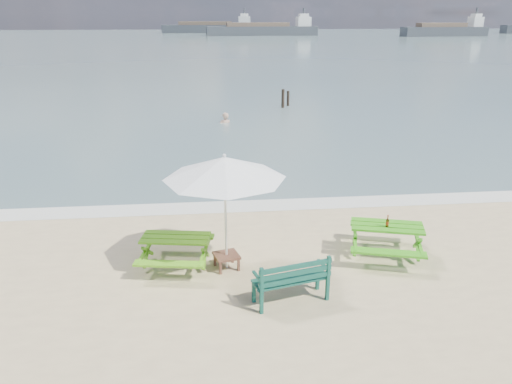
{
  "coord_description": "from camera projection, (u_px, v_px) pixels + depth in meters",
  "views": [
    {
      "loc": [
        -1.25,
        -8.57,
        5.19
      ],
      "look_at": [
        -0.06,
        3.0,
        1.0
      ],
      "focal_mm": 35.0,
      "sensor_mm": 36.0,
      "label": 1
    }
  ],
  "objects": [
    {
      "name": "sea",
      "position": [
        210.0,
        43.0,
        89.45
      ],
      "size": [
        300.0,
        300.0,
        0.0
      ],
      "primitive_type": "plane",
      "color": "slate",
      "rests_on": "ground"
    },
    {
      "name": "side_table",
      "position": [
        227.0,
        261.0,
        10.7
      ],
      "size": [
        0.62,
        0.62,
        0.33
      ],
      "color": "brown",
      "rests_on": "ground"
    },
    {
      "name": "mooring_pilings",
      "position": [
        285.0,
        100.0,
        28.99
      ],
      "size": [
        0.57,
        0.77,
        1.27
      ],
      "color": "black",
      "rests_on": "ground"
    },
    {
      "name": "picnic_table_right",
      "position": [
        386.0,
        241.0,
        11.2
      ],
      "size": [
        1.99,
        2.11,
        0.75
      ],
      "color": "#3A9B17",
      "rests_on": "ground"
    },
    {
      "name": "swimmer",
      "position": [
        225.0,
        130.0,
        25.13
      ],
      "size": [
        0.74,
        0.57,
        1.79
      ],
      "color": "tan",
      "rests_on": "ground"
    },
    {
      "name": "park_bench",
      "position": [
        291.0,
        288.0,
        9.45
      ],
      "size": [
        1.52,
        0.82,
        0.89
      ],
      "color": "#104237",
      "rests_on": "ground"
    },
    {
      "name": "patio_umbrella",
      "position": [
        225.0,
        168.0,
        9.99
      ],
      "size": [
        3.09,
        3.09,
        2.49
      ],
      "color": "silver",
      "rests_on": "ground"
    },
    {
      "name": "foam_strip",
      "position": [
        252.0,
        206.0,
        14.2
      ],
      "size": [
        22.0,
        0.9,
        0.01
      ],
      "primitive_type": "cube",
      "color": "silver",
      "rests_on": "ground"
    },
    {
      "name": "picnic_table_left",
      "position": [
        176.0,
        252.0,
        10.75
      ],
      "size": [
        1.69,
        1.82,
        0.69
      ],
      "color": "#539917",
      "rests_on": "ground"
    },
    {
      "name": "cargo_ships",
      "position": [
        419.0,
        29.0,
        126.44
      ],
      "size": [
        134.86,
        32.25,
        4.4
      ],
      "color": "#34383D",
      "rests_on": "ground"
    },
    {
      "name": "beer_bottle",
      "position": [
        387.0,
        223.0,
        10.95
      ],
      "size": [
        0.07,
        0.07,
        0.27
      ],
      "color": "brown",
      "rests_on": "picnic_table_right"
    }
  ]
}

